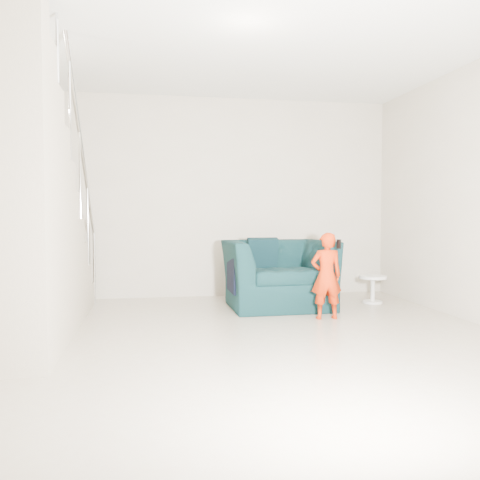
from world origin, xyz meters
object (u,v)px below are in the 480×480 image
Objects in this scene: armchair at (278,274)px; side_table at (373,285)px; staircase at (10,235)px; toddler at (326,276)px.

armchair is 1.26m from side_table.
armchair reaches higher than side_table.
armchair is 0.34× the size of staircase.
toddler is 3.14m from staircase.
armchair is at bearing -64.38° from toddler.
armchair is 3.59× the size of side_table.
toddler reaches higher than armchair.
toddler is at bearing -137.93° from side_table.
side_table is (1.25, 0.05, -0.17)m from armchair.
armchair is at bearing -177.57° from side_table.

